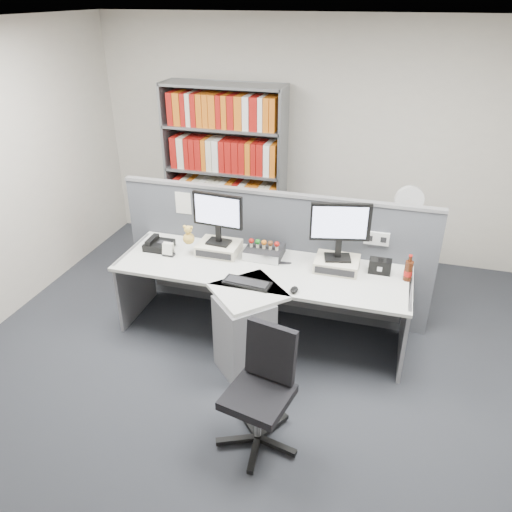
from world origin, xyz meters
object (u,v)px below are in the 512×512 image
(monitor_right, at_px, (340,227))
(shelving_unit, at_px, (225,173))
(desk, at_px, (254,306))
(filing_cabinet, at_px, (400,261))
(monitor_left, at_px, (218,214))
(desktop_pc, at_px, (264,252))
(office_chair, at_px, (263,386))
(speaker, at_px, (380,266))
(cola_bottle, at_px, (408,271))
(desk_phone, at_px, (158,245))
(mouse, at_px, (294,290))
(desk_fan, at_px, (409,203))
(desk_calendar, at_px, (168,250))
(keyboard, at_px, (247,283))

(monitor_right, bearing_deg, shelving_unit, 136.51)
(desk, distance_m, shelving_unit, 2.12)
(filing_cabinet, bearing_deg, monitor_left, -148.46)
(desktop_pc, xyz_separation_m, office_chair, (0.37, -1.40, -0.29))
(filing_cabinet, bearing_deg, desk, -130.61)
(speaker, relative_size, cola_bottle, 0.79)
(desk_phone, height_order, cola_bottle, cola_bottle)
(mouse, height_order, office_chair, office_chair)
(office_chair, bearing_deg, mouse, 88.45)
(desk_phone, height_order, filing_cabinet, desk_phone)
(desktop_pc, distance_m, desk_fan, 1.58)
(shelving_unit, distance_m, office_chair, 3.12)
(cola_bottle, bearing_deg, desktop_pc, 176.57)
(monitor_left, height_order, shelving_unit, shelving_unit)
(desk, bearing_deg, mouse, -14.31)
(cola_bottle, bearing_deg, monitor_left, 179.16)
(desk_phone, relative_size, desk_calendar, 1.91)
(desktop_pc, height_order, office_chair, office_chair)
(desktop_pc, bearing_deg, monitor_left, -173.11)
(desk, relative_size, cola_bottle, 10.93)
(mouse, distance_m, desk_fan, 1.73)
(desk, distance_m, speaker, 1.14)
(filing_cabinet, bearing_deg, office_chair, -109.92)
(desktop_pc, bearing_deg, speaker, -0.72)
(keyboard, xyz_separation_m, desk_phone, (-1.00, 0.39, 0.03))
(mouse, xyz_separation_m, speaker, (0.64, 0.52, 0.04))
(desktop_pc, xyz_separation_m, desk_fan, (1.23, 0.96, 0.24))
(speaker, height_order, desk_fan, desk_fan)
(desk_calendar, bearing_deg, shelving_unit, 90.53)
(speaker, distance_m, office_chair, 1.57)
(monitor_right, bearing_deg, monitor_left, -179.99)
(desk_phone, height_order, desk_fan, desk_fan)
(mouse, relative_size, desk_phone, 0.41)
(desk, xyz_separation_m, desktop_pc, (-0.03, 0.43, 0.31))
(desktop_pc, relative_size, filing_cabinet, 0.48)
(desk_calendar, relative_size, speaker, 0.68)
(desk_phone, xyz_separation_m, shelving_unit, (0.14, 1.54, 0.22))
(mouse, distance_m, shelving_unit, 2.33)
(speaker, relative_size, filing_cabinet, 0.27)
(desk_calendar, xyz_separation_m, cola_bottle, (2.13, 0.16, 0.04))
(monitor_left, relative_size, desk_phone, 1.98)
(keyboard, bearing_deg, desktop_pc, 89.35)
(monitor_right, bearing_deg, desk_phone, -177.30)
(monitor_right, xyz_separation_m, desk_calendar, (-1.53, -0.18, -0.36))
(monitor_left, distance_m, shelving_unit, 1.54)
(monitor_right, bearing_deg, desk_calendar, -173.23)
(desk, distance_m, monitor_right, 1.01)
(monitor_left, height_order, keyboard, monitor_left)
(monitor_right, height_order, shelving_unit, shelving_unit)
(monitor_left, height_order, desktop_pc, monitor_left)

